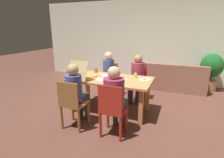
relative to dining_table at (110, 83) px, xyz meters
The scene contains 22 objects.
ground_plane 0.67m from the dining_table, ahead, with size 20.00×20.00×0.00m, color brown.
back_wall 2.88m from the dining_table, 90.00° to the left, with size 7.45×0.12×2.73m, color silver.
dining_table is the anchor object (origin of this frame).
chair_0 1.01m from the dining_table, 111.61° to the right, with size 0.43×0.42×0.92m.
person_0 0.87m from the dining_table, 115.14° to the right, with size 0.29×0.51×1.21m.
chair_1 1.02m from the dining_table, 66.33° to the right, with size 0.42×0.39×0.95m.
person_1 0.89m from the dining_table, 62.87° to the right, with size 0.35×0.54×1.22m.
chair_2 1.01m from the dining_table, 66.26° to the left, with size 0.39×0.44×0.92m.
person_2 0.87m from the dining_table, 62.49° to the left, with size 0.32×0.48×1.19m.
chair_3 0.96m from the dining_table, 112.98° to the left, with size 0.39×0.42×0.90m.
person_3 0.82m from the dining_table, 116.63° to the left, with size 0.29×0.47×1.22m.
pizza_box_0 0.59m from the dining_table, 161.75° to the right, with size 0.41×0.59×0.40m.
plate_0 0.30m from the dining_table, 10.76° to the right, with size 0.22×0.22×0.03m.
plate_1 0.24m from the dining_table, 118.79° to the right, with size 0.25×0.25×0.01m.
plate_2 0.26m from the dining_table, 131.04° to the left, with size 0.24×0.24×0.01m.
plate_3 0.74m from the dining_table, 12.23° to the left, with size 0.26×0.26×0.03m.
drinking_glass_0 0.66m from the dining_table, 145.15° to the left, with size 0.08×0.08×0.10m, color #BE5332.
drinking_glass_1 0.84m from the dining_table, 162.06° to the left, with size 0.08×0.08×0.11m, color #E6CD65.
drinking_glass_2 0.42m from the dining_table, 96.70° to the left, with size 0.08×0.08×0.10m, color silver.
drinking_glass_3 0.57m from the dining_table, 26.88° to the left, with size 0.06×0.06×0.10m, color #E4CA5D.
couch 2.40m from the dining_table, 62.14° to the left, with size 2.04×0.83×0.81m.
potted_plant 3.26m from the dining_table, 46.72° to the left, with size 0.62×0.62×1.10m.
Camera 1 is at (1.39, -3.43, 1.81)m, focal length 28.63 mm.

